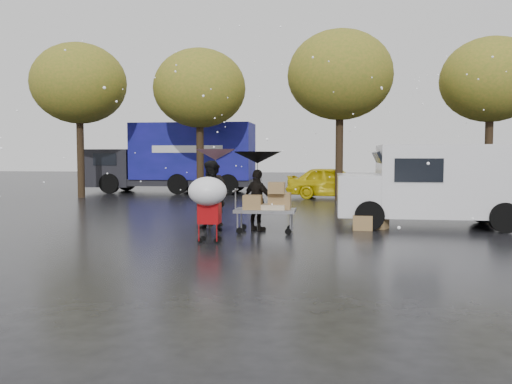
# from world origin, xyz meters

# --- Properties ---
(ground) EXTENTS (90.00, 90.00, 0.00)m
(ground) POSITION_xyz_m (0.00, 0.00, 0.00)
(ground) COLOR black
(ground) RESTS_ON ground
(person_pink) EXTENTS (0.74, 0.73, 1.72)m
(person_pink) POSITION_xyz_m (-1.03, 1.53, 0.86)
(person_pink) COLOR black
(person_pink) RESTS_ON ground
(person_middle) EXTENTS (0.94, 0.78, 1.79)m
(person_middle) POSITION_xyz_m (-0.87, 0.48, 0.90)
(person_middle) COLOR black
(person_middle) RESTS_ON ground
(person_black) EXTENTS (0.97, 0.85, 1.57)m
(person_black) POSITION_xyz_m (0.28, 0.50, 0.79)
(person_black) COLOR black
(person_black) RESTS_ON ground
(umbrella_pink) EXTENTS (1.11, 1.11, 2.09)m
(umbrella_pink) POSITION_xyz_m (-1.03, 1.53, 1.94)
(umbrella_pink) COLOR #4C4C4C
(umbrella_pink) RESTS_ON ground
(umbrella_black) EXTENTS (1.22, 1.22, 2.02)m
(umbrella_black) POSITION_xyz_m (0.28, 0.50, 1.87)
(umbrella_black) COLOR #4C4C4C
(umbrella_black) RESTS_ON ground
(vendor_cart) EXTENTS (1.52, 0.80, 1.27)m
(vendor_cart) POSITION_xyz_m (0.59, 0.21, 0.73)
(vendor_cart) COLOR slate
(vendor_cart) RESTS_ON ground
(shopping_cart) EXTENTS (0.84, 0.84, 1.46)m
(shopping_cart) POSITION_xyz_m (-0.54, -1.59, 1.06)
(shopping_cart) COLOR #A2090C
(shopping_cart) RESTS_ON ground
(white_van) EXTENTS (4.91, 2.18, 2.20)m
(white_van) POSITION_xyz_m (4.93, 1.95, 1.16)
(white_van) COLOR silver
(white_van) RESTS_ON ground
(blue_truck) EXTENTS (8.30, 2.60, 3.50)m
(blue_truck) POSITION_xyz_m (-5.56, 13.68, 1.76)
(blue_truck) COLOR #0B115E
(blue_truck) RESTS_ON ground
(box_ground_near) EXTENTS (0.62, 0.57, 0.45)m
(box_ground_near) POSITION_xyz_m (3.36, 1.37, 0.23)
(box_ground_near) COLOR olive
(box_ground_near) RESTS_ON ground
(box_ground_far) EXTENTS (0.52, 0.42, 0.38)m
(box_ground_far) POSITION_xyz_m (2.95, 1.02, 0.19)
(box_ground_far) COLOR olive
(box_ground_far) RESTS_ON ground
(yellow_taxi) EXTENTS (4.29, 2.04, 1.42)m
(yellow_taxi) POSITION_xyz_m (2.31, 11.04, 0.71)
(yellow_taxi) COLOR #DCC20B
(yellow_taxi) RESTS_ON ground
(tree_row) EXTENTS (21.60, 4.40, 7.12)m
(tree_row) POSITION_xyz_m (-0.47, 10.00, 5.02)
(tree_row) COLOR black
(tree_row) RESTS_ON ground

